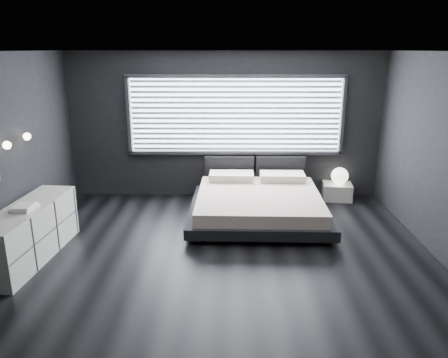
{
  "coord_description": "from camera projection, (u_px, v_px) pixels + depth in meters",
  "views": [
    {
      "loc": [
        0.07,
        -5.6,
        2.83
      ],
      "look_at": [
        0.0,
        0.85,
        0.9
      ],
      "focal_mm": 35.0,
      "sensor_mm": 36.0,
      "label": 1
    }
  ],
  "objects": [
    {
      "name": "room",
      "position": [
        223.0,
        161.0,
        5.78
      ],
      "size": [
        6.04,
        6.0,
        2.8
      ],
      "color": "black",
      "rests_on": "ground"
    },
    {
      "name": "window",
      "position": [
        236.0,
        116.0,
        8.3
      ],
      "size": [
        4.14,
        0.09,
        1.52
      ],
      "color": "white",
      "rests_on": "ground"
    },
    {
      "name": "headboard",
      "position": [
        255.0,
        169.0,
        8.54
      ],
      "size": [
        1.96,
        0.16,
        0.52
      ],
      "color": "black",
      "rests_on": "ground"
    },
    {
      "name": "sconce_near",
      "position": [
        7.0,
        145.0,
        5.8
      ],
      "size": [
        0.18,
        0.11,
        0.11
      ],
      "color": "silver",
      "rests_on": "ground"
    },
    {
      "name": "sconce_far",
      "position": [
        27.0,
        136.0,
        6.37
      ],
      "size": [
        0.18,
        0.11,
        0.11
      ],
      "color": "silver",
      "rests_on": "ground"
    },
    {
      "name": "bed",
      "position": [
        258.0,
        203.0,
        7.5
      ],
      "size": [
        2.37,
        2.26,
        0.6
      ],
      "color": "black",
      "rests_on": "ground"
    },
    {
      "name": "nightstand",
      "position": [
        337.0,
        191.0,
        8.5
      ],
      "size": [
        0.59,
        0.51,
        0.32
      ],
      "primitive_type": "cube",
      "rotation": [
        0.0,
        0.0,
        -0.12
      ],
      "color": "silver",
      "rests_on": "ground"
    },
    {
      "name": "orb_lamp",
      "position": [
        340.0,
        176.0,
        8.4
      ],
      "size": [
        0.32,
        0.32,
        0.32
      ],
      "primitive_type": "sphere",
      "color": "white",
      "rests_on": "nightstand"
    },
    {
      "name": "dresser",
      "position": [
        30.0,
        233.0,
        6.04
      ],
      "size": [
        0.7,
        1.96,
        0.77
      ],
      "color": "silver",
      "rests_on": "ground"
    },
    {
      "name": "book_stack",
      "position": [
        24.0,
        207.0,
        5.82
      ],
      "size": [
        0.29,
        0.36,
        0.07
      ],
      "color": "silver",
      "rests_on": "dresser"
    }
  ]
}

